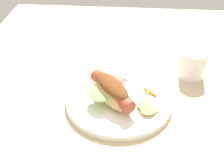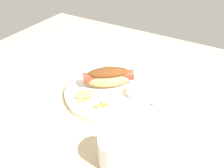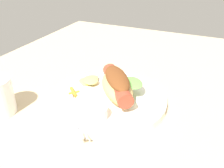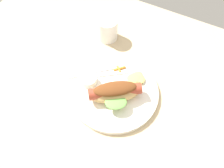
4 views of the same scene
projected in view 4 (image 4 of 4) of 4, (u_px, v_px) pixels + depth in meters
The scene contains 9 objects.
ground_plane at pixel (109, 98), 67.50cm from camera, with size 120.00×90.00×1.80cm, color tan.
plate at pixel (114, 92), 66.68cm from camera, with size 26.26×26.26×1.60cm, color white.
hot_dog at pixel (115, 91), 62.58cm from camera, with size 15.13×13.55×5.74cm.
sauce_ramekin at pixel (89, 80), 66.58cm from camera, with size 4.91×4.91×2.36cm, color white.
fork at pixel (98, 71), 69.66cm from camera, with size 13.65×12.29×0.40cm.
knife at pixel (103, 74), 68.90cm from camera, with size 15.33×1.40×0.36cm, color silver.
chips_pile at pixel (136, 77), 67.66cm from camera, with size 6.67×6.87×1.27cm.
carrot_garnish at pixel (119, 69), 69.80cm from camera, with size 3.21×3.41×0.80cm.
drinking_cup at pixel (108, 29), 76.42cm from camera, with size 6.80×6.80×7.80cm, color white.
Camera 4 is at (-16.07, 28.18, 58.46)cm, focal length 35.65 mm.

